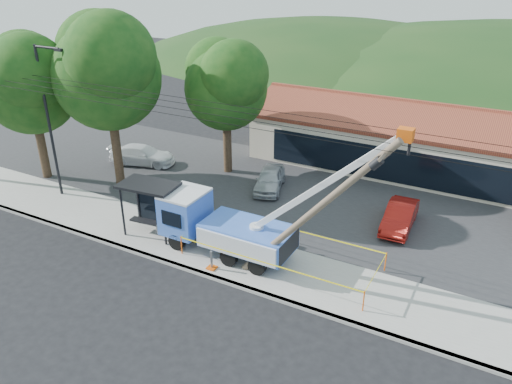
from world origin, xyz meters
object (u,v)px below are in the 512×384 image
at_px(utility_truck, 224,225).
at_px(leaning_pole, 319,207).
at_px(car_white, 143,165).
at_px(car_red, 398,229).
at_px(bus_shelter, 151,196).
at_px(car_silver, 270,190).

height_order(utility_truck, leaning_pole, utility_truck).
bearing_deg(leaning_pole, car_white, 153.96).
bearing_deg(car_red, bus_shelter, -151.89).
relative_size(leaning_pole, car_silver, 1.91).
bearing_deg(car_white, car_silver, -103.87).
xyz_separation_m(leaning_pole, car_red, (1.81, 7.37, -4.18)).
bearing_deg(car_silver, utility_truck, -97.33).
relative_size(leaning_pole, car_white, 1.65).
xyz_separation_m(utility_truck, bus_shelter, (-4.21, -0.15, 0.65)).
bearing_deg(utility_truck, car_silver, 100.32).
xyz_separation_m(utility_truck, car_red, (6.92, 6.53, -1.58)).
bearing_deg(bus_shelter, car_silver, 64.03).
xyz_separation_m(leaning_pole, car_silver, (-6.48, 8.41, -4.18)).
distance_m(bus_shelter, car_red, 13.17).
xyz_separation_m(car_red, car_white, (-18.01, 0.55, 0.00)).
height_order(leaning_pole, bus_shelter, leaning_pole).
distance_m(utility_truck, leaning_pole, 5.79).
xyz_separation_m(car_silver, car_red, (8.29, -1.04, 0.00)).
distance_m(leaning_pole, bus_shelter, 9.54).
bearing_deg(car_silver, car_white, 165.27).
bearing_deg(utility_truck, leaning_pole, -9.34).
relative_size(utility_truck, car_silver, 2.93).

